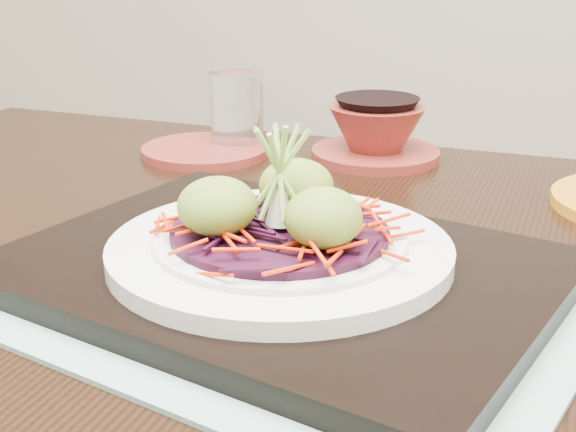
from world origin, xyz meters
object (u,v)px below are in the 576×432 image
(serving_tray, at_px, (280,270))
(white_plate, at_px, (280,249))
(terracotta_side_plate, at_px, (205,151))
(water_glass, at_px, (237,111))
(terracotta_bowl_set, at_px, (376,135))
(dining_table, at_px, (270,349))

(serving_tray, relative_size, white_plate, 1.54)
(terracotta_side_plate, bearing_deg, water_glass, 60.26)
(serving_tray, bearing_deg, water_glass, 130.99)
(serving_tray, xyz_separation_m, white_plate, (0.00, 0.00, 0.02))
(white_plate, distance_m, terracotta_bowl_set, 0.38)
(white_plate, relative_size, terracotta_bowl_set, 1.52)
(dining_table, xyz_separation_m, terracotta_side_plate, (-0.17, 0.26, 0.10))
(white_plate, height_order, water_glass, water_glass)
(terracotta_side_plate, height_order, water_glass, water_glass)
(dining_table, bearing_deg, terracotta_side_plate, 126.44)
(terracotta_side_plate, bearing_deg, dining_table, -56.43)
(terracotta_bowl_set, bearing_deg, white_plate, -88.96)
(white_plate, xyz_separation_m, terracotta_side_plate, (-0.21, 0.33, -0.03))
(terracotta_side_plate, distance_m, water_glass, 0.07)
(dining_table, xyz_separation_m, serving_tray, (0.03, -0.07, 0.11))
(dining_table, relative_size, terracotta_side_plate, 7.95)
(white_plate, bearing_deg, serving_tray, 0.00)
(serving_tray, height_order, terracotta_bowl_set, terracotta_bowl_set)
(dining_table, height_order, terracotta_side_plate, terracotta_side_plate)
(white_plate, bearing_deg, terracotta_bowl_set, 91.04)
(dining_table, relative_size, white_plate, 4.65)
(white_plate, relative_size, water_glass, 2.77)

